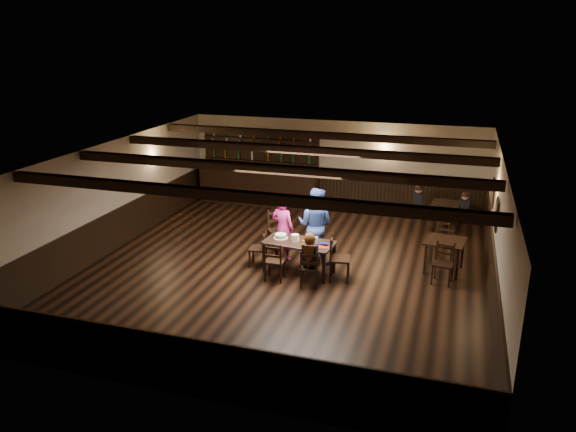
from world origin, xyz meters
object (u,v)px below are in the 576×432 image
(woman_pink, at_px, (283,228))
(man_blue, at_px, (315,225))
(chair_near_left, at_px, (274,259))
(chair_near_right, at_px, (309,266))
(cake, at_px, (281,236))
(dining_table, at_px, (299,245))
(bar_counter, at_px, (259,181))

(woman_pink, height_order, man_blue, man_blue)
(woman_pink, bearing_deg, chair_near_left, 109.72)
(chair_near_left, bearing_deg, chair_near_right, -5.56)
(chair_near_right, height_order, woman_pink, woman_pink)
(woman_pink, height_order, cake, woman_pink)
(dining_table, distance_m, chair_near_left, 0.74)
(dining_table, xyz_separation_m, man_blue, (0.17, 0.77, 0.24))
(chair_near_right, bearing_deg, dining_table, 121.68)
(bar_counter, bearing_deg, chair_near_right, -60.38)
(chair_near_left, height_order, man_blue, man_blue)
(woman_pink, relative_size, bar_counter, 0.39)
(dining_table, bearing_deg, man_blue, 77.91)
(chair_near_right, distance_m, bar_counter, 6.36)
(bar_counter, bearing_deg, chair_near_left, -66.92)
(dining_table, relative_size, chair_near_right, 1.93)
(chair_near_left, bearing_deg, bar_counter, 113.08)
(dining_table, height_order, chair_near_right, chair_near_right)
(chair_near_left, distance_m, man_blue, 1.53)
(cake, bearing_deg, woman_pink, 103.20)
(chair_near_right, distance_m, man_blue, 1.53)
(chair_near_left, xyz_separation_m, chair_near_right, (0.82, -0.08, -0.03))
(man_blue, xyz_separation_m, cake, (-0.63, -0.68, -0.11))
(chair_near_left, relative_size, chair_near_right, 1.05)
(man_blue, distance_m, cake, 0.94)
(dining_table, distance_m, chair_near_right, 0.82)
(woman_pink, distance_m, man_blue, 0.79)
(dining_table, height_order, bar_counter, bar_counter)
(dining_table, relative_size, chair_near_left, 1.83)
(bar_counter, bearing_deg, man_blue, -54.66)
(cake, bearing_deg, chair_near_right, -40.87)
(chair_near_left, distance_m, chair_near_right, 0.83)
(cake, bearing_deg, dining_table, -10.70)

